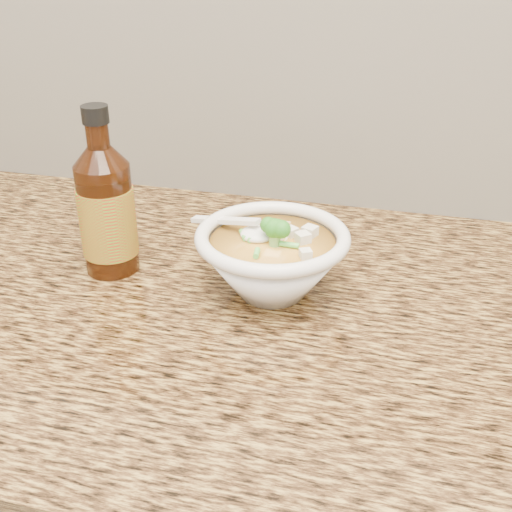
# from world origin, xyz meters

# --- Properties ---
(counter_slab) EXTENTS (4.00, 0.68, 0.04)m
(counter_slab) POSITION_xyz_m (0.00, 1.68, 0.88)
(counter_slab) COLOR olive
(counter_slab) RESTS_ON cabinet
(soup_bowl) EXTENTS (0.20, 0.18, 0.10)m
(soup_bowl) POSITION_xyz_m (-0.12, 1.70, 0.94)
(soup_bowl) COLOR white
(soup_bowl) RESTS_ON counter_slab
(hot_sauce_bottle) EXTENTS (0.08, 0.08, 0.21)m
(hot_sauce_bottle) POSITION_xyz_m (-0.33, 1.70, 0.98)
(hot_sauce_bottle) COLOR #3F1B08
(hot_sauce_bottle) RESTS_ON counter_slab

